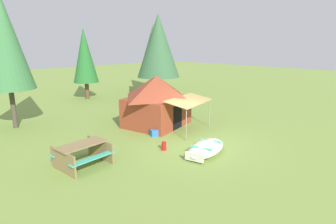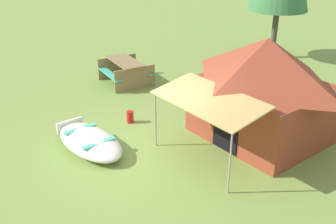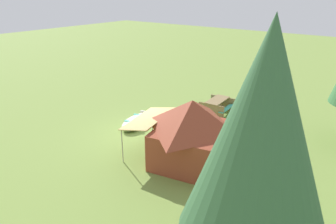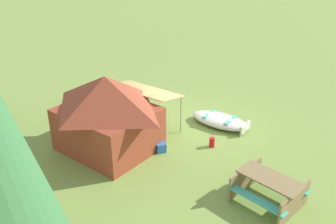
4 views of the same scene
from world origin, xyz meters
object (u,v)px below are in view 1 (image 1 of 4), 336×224
at_px(canvas_cabin_tent, 157,100).
at_px(pine_tree_back_right, 85,56).
at_px(pine_tree_far_center, 4,41).
at_px(cooler_box, 155,133).
at_px(fuel_can, 164,146).
at_px(beached_rowboat, 206,148).
at_px(picnic_table, 82,152).
at_px(pine_tree_side, 153,49).
at_px(pine_tree_back_left, 158,46).

height_order(canvas_cabin_tent, pine_tree_back_right, pine_tree_back_right).
xyz_separation_m(pine_tree_back_right, pine_tree_far_center, (-6.39, -4.06, 1.02)).
bearing_deg(pine_tree_far_center, cooler_box, -56.54).
height_order(canvas_cabin_tent, cooler_box, canvas_cabin_tent).
relative_size(fuel_can, pine_tree_far_center, 0.05).
bearing_deg(beached_rowboat, cooler_box, 88.38).
xyz_separation_m(picnic_table, pine_tree_side, (12.45, 9.63, 3.13)).
relative_size(canvas_cabin_tent, fuel_can, 12.92).
height_order(canvas_cabin_tent, picnic_table, canvas_cabin_tent).
distance_m(canvas_cabin_tent, pine_tree_far_center, 7.59).
height_order(beached_rowboat, fuel_can, beached_rowboat).
bearing_deg(cooler_box, fuel_can, -122.74).
height_order(picnic_table, cooler_box, picnic_table).
bearing_deg(pine_tree_side, pine_tree_back_right, 172.13).
xyz_separation_m(picnic_table, pine_tree_back_right, (6.34, 10.48, 2.70)).
xyz_separation_m(cooler_box, pine_tree_far_center, (-3.92, 5.94, 4.04)).
height_order(pine_tree_back_left, pine_tree_far_center, pine_tree_far_center).
distance_m(fuel_can, pine_tree_back_right, 12.36).
bearing_deg(beached_rowboat, picnic_table, 147.81).
bearing_deg(picnic_table, pine_tree_far_center, 90.42).
xyz_separation_m(beached_rowboat, pine_tree_back_right, (2.54, 12.87, 2.98)).
bearing_deg(pine_tree_back_left, cooler_box, -135.50).
height_order(cooler_box, pine_tree_side, pine_tree_side).
xyz_separation_m(picnic_table, pine_tree_far_center, (-0.05, 6.41, 3.72)).
xyz_separation_m(cooler_box, pine_tree_back_right, (2.46, 10.00, 3.03)).
bearing_deg(beached_rowboat, pine_tree_far_center, 113.59).
distance_m(pine_tree_back_left, pine_tree_far_center, 9.27).
relative_size(picnic_table, pine_tree_side, 0.30).
bearing_deg(pine_tree_back_right, fuel_can, -106.57).
height_order(pine_tree_back_right, pine_tree_far_center, pine_tree_far_center).
bearing_deg(fuel_can, beached_rowboat, -57.75).
bearing_deg(canvas_cabin_tent, fuel_can, -129.49).
bearing_deg(picnic_table, beached_rowboat, -32.19).
relative_size(pine_tree_back_left, pine_tree_back_right, 1.17).
relative_size(picnic_table, pine_tree_back_right, 0.34).
bearing_deg(cooler_box, picnic_table, -173.04).
bearing_deg(picnic_table, pine_tree_side, 37.73).
distance_m(canvas_cabin_tent, picnic_table, 5.42).
bearing_deg(pine_tree_back_right, picnic_table, -121.19).
distance_m(picnic_table, pine_tree_far_center, 7.41).
bearing_deg(canvas_cabin_tent, beached_rowboat, -107.97).
bearing_deg(pine_tree_side, cooler_box, -133.10).
relative_size(canvas_cabin_tent, pine_tree_back_left, 0.71).
bearing_deg(canvas_cabin_tent, pine_tree_side, 47.43).
xyz_separation_m(fuel_can, pine_tree_far_center, (-2.97, 7.42, 4.03)).
xyz_separation_m(fuel_can, pine_tree_back_left, (6.27, 6.71, 3.73)).
bearing_deg(pine_tree_back_right, canvas_cabin_tent, -97.98).
height_order(canvas_cabin_tent, pine_tree_side, pine_tree_side).
xyz_separation_m(picnic_table, cooler_box, (3.88, 0.47, -0.32)).
distance_m(beached_rowboat, canvas_cabin_tent, 4.37).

